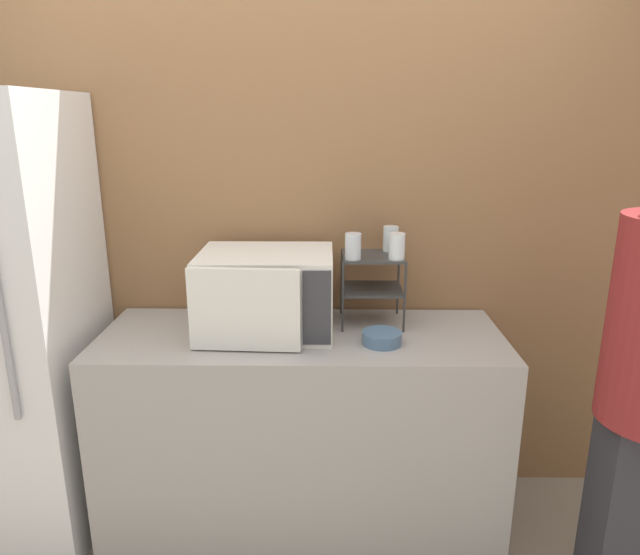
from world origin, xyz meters
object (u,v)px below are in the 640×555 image
microwave (266,293)px  glass_front_left (353,246)px  dish_rack (372,274)px  bowl (382,338)px  glass_front_right (397,246)px  refrigerator (5,327)px  glass_back_right (391,239)px

microwave → glass_front_left: size_ratio=5.05×
dish_rack → bowl: size_ratio=1.94×
glass_front_right → refrigerator: refrigerator is taller
glass_front_left → glass_back_right: bearing=41.5°
microwave → glass_front_right: (0.54, 0.04, 0.19)m
dish_rack → glass_front_right: 0.18m
microwave → refrigerator: size_ratio=0.29×
bowl → refrigerator: refrigerator is taller
bowl → microwave: bearing=163.8°
dish_rack → glass_front_right: size_ratio=2.80×
glass_back_right → glass_front_right: 0.15m
glass_back_right → bowl: (-0.06, -0.32, -0.33)m
glass_back_right → refrigerator: bearing=-171.9°
glass_back_right → bowl: glass_back_right is taller
glass_front_left → refrigerator: (-1.44, -0.08, -0.33)m
glass_front_left → glass_back_right: 0.23m
dish_rack → glass_back_right: 0.18m
bowl → glass_front_right: bearing=68.8°
microwave → bowl: 0.51m
microwave → glass_front_left: 0.41m
dish_rack → glass_front_left: glass_front_left is taller
glass_front_left → dish_rack: bearing=39.8°
microwave → glass_back_right: 0.59m
glass_front_left → glass_back_right: (0.17, 0.15, 0.00)m
glass_front_left → bowl: size_ratio=0.69×
dish_rack → glass_front_left: size_ratio=2.80×
glass_front_left → microwave: bearing=-174.5°
dish_rack → glass_front_left: 0.18m
bowl → refrigerator: bearing=176.6°
dish_rack → microwave: bearing=-166.5°
glass_front_right → bowl: glass_front_right is taller
glass_back_right → glass_front_right: bearing=-86.3°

